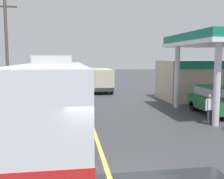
# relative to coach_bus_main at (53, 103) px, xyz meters

# --- Properties ---
(ground) EXTENTS (120.00, 120.00, 0.00)m
(ground) POSITION_rel_coach_bus_main_xyz_m (1.85, 15.38, -1.72)
(ground) COLOR #38383D
(lane_divider_stripe) EXTENTS (0.16, 50.00, 0.01)m
(lane_divider_stripe) POSITION_rel_coach_bus_main_xyz_m (1.85, 10.38, -1.72)
(lane_divider_stripe) COLOR #D8CC4C
(lane_divider_stripe) RESTS_ON ground
(coach_bus_main) EXTENTS (2.60, 11.04, 3.69)m
(coach_bus_main) POSITION_rel_coach_bus_main_xyz_m (0.00, 0.00, 0.00)
(coach_bus_main) COLOR silver
(coach_bus_main) RESTS_ON ground
(gas_station_roadside) EXTENTS (9.10, 11.95, 5.10)m
(gas_station_roadside) POSITION_rel_coach_bus_main_xyz_m (12.05, 8.53, 0.91)
(gas_station_roadside) COLOR #147259
(gas_station_roadside) RESTS_ON ground
(car_at_pump) EXTENTS (1.70, 4.20, 1.82)m
(car_at_pump) POSITION_rel_coach_bus_main_xyz_m (9.79, 4.39, -0.71)
(car_at_pump) COLOR #1E602D
(car_at_pump) RESTS_ON ground
(minibus_opposing_lane) EXTENTS (2.04, 6.13, 2.44)m
(minibus_opposing_lane) POSITION_rel_coach_bus_main_xyz_m (4.01, 17.40, -0.25)
(minibus_opposing_lane) COLOR #BFB799
(minibus_opposing_lane) RESTS_ON ground
(pedestrian_near_pump) EXTENTS (0.55, 0.22, 1.66)m
(pedestrian_near_pump) POSITION_rel_coach_bus_main_xyz_m (9.47, 6.07, -0.79)
(pedestrian_near_pump) COLOR #33333F
(pedestrian_near_pump) RESTS_ON ground
(pedestrian_by_shop) EXTENTS (0.55, 0.22, 1.66)m
(pedestrian_by_shop) POSITION_rel_coach_bus_main_xyz_m (8.14, 1.86, -0.79)
(pedestrian_by_shop) COLOR #33333F
(pedestrian_by_shop) RESTS_ON ground
(utility_pole_roadside) EXTENTS (1.80, 0.24, 8.11)m
(utility_pole_roadside) POSITION_rel_coach_bus_main_xyz_m (-4.11, 10.74, 2.52)
(utility_pole_roadside) COLOR brown
(utility_pole_roadside) RESTS_ON ground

